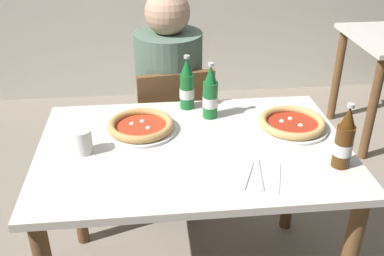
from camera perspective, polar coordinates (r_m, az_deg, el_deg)
name	(u,v)px	position (r m, az deg, el deg)	size (l,w,h in m)	color
dining_table_main	(193,170)	(1.80, 0.17, -5.36)	(1.20, 0.80, 0.75)	silver
chair_behind_table	(173,130)	(2.39, -2.46, -0.27)	(0.45, 0.45, 0.85)	brown
diner_seated	(170,109)	(2.39, -2.83, 2.43)	(0.34, 0.34, 1.21)	#2D3342
pizza_margherita_near	(141,126)	(1.84, -6.55, 0.20)	(0.29, 0.29, 0.04)	white
pizza_marinara_far	(292,124)	(1.89, 12.62, 0.54)	(0.30, 0.30, 0.04)	white
beer_bottle_left	(210,95)	(1.91, 2.36, 4.25)	(0.07, 0.07, 0.25)	#196B2D
beer_bottle_center	(344,141)	(1.65, 18.84, -1.54)	(0.07, 0.07, 0.25)	#512D0F
beer_bottle_right	(187,86)	(1.99, -0.65, 5.34)	(0.07, 0.07, 0.25)	#196B2D
napkin_with_cutlery	(254,176)	(1.58, 7.86, -6.02)	(0.22, 0.22, 0.01)	white
paper_cup	(83,141)	(1.72, -13.78, -1.67)	(0.07, 0.07, 0.10)	white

